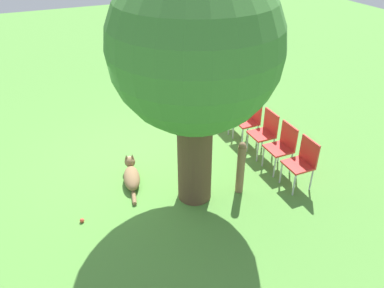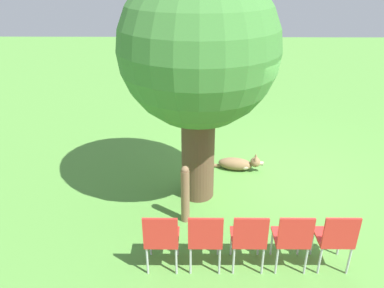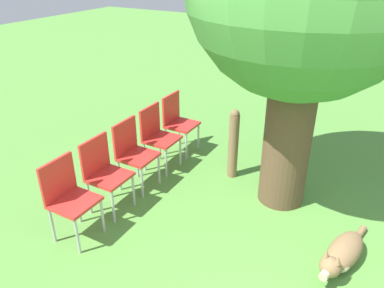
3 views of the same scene
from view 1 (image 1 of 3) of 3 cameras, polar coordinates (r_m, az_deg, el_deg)
ground_plane at (r=7.25m, az=-6.08°, el=-3.18°), size 30.00×30.00×0.00m
oak_tree at (r=5.25m, az=0.49°, el=13.91°), size 2.45×2.45×3.81m
dog at (r=6.80m, az=-9.22°, el=-4.73°), size 0.42×1.15×0.37m
fence_post at (r=6.33m, az=7.44°, el=-3.55°), size 0.13×0.13×0.99m
red_chair_0 at (r=8.23m, az=6.74°, el=5.63°), size 0.42×0.44×0.91m
red_chair_1 at (r=7.81m, az=8.81°, el=3.94°), size 0.42×0.44×0.91m
red_chair_2 at (r=7.41m, az=11.11°, el=2.05°), size 0.42×0.44×0.91m
red_chair_3 at (r=7.02m, az=13.66°, el=-0.06°), size 0.42×0.44×0.91m
red_chair_4 at (r=6.67m, az=16.49°, el=-2.40°), size 0.42×0.44×0.91m
tennis_ball at (r=6.21m, az=-16.42°, el=-11.11°), size 0.07×0.07×0.07m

